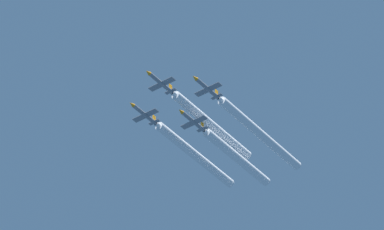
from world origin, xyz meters
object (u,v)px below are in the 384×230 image
object	(u,v)px
jet_lead	(160,82)
jet_left_wingman	(206,88)
jet_slot	(192,121)
jet_right_wingman	(144,114)

from	to	relation	value
jet_lead	jet_left_wingman	size ratio (longest dim) A/B	1.00
jet_lead	jet_left_wingman	bearing A→B (deg)	-143.94
jet_slot	jet_lead	bearing A→B (deg)	90.42
jet_left_wingman	jet_lead	bearing A→B (deg)	36.06
jet_left_wingman	jet_slot	size ratio (longest dim) A/B	1.00
jet_right_wingman	jet_slot	xyz separation A→B (m)	(-11.05, -8.19, -2.52)
jet_left_wingman	jet_right_wingman	distance (m)	21.56
jet_left_wingman	jet_slot	distance (m)	13.05
jet_lead	jet_slot	distance (m)	15.59
jet_lead	jet_left_wingman	xyz separation A→B (m)	(-10.38, -7.56, -2.04)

